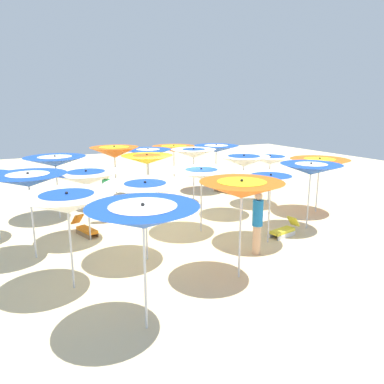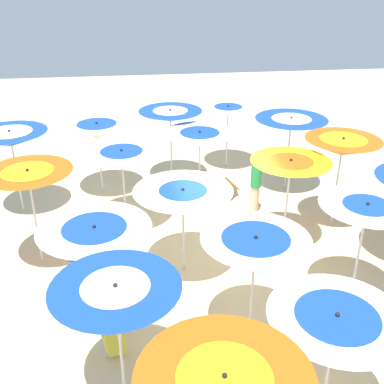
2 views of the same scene
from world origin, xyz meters
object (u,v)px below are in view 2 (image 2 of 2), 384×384
(beach_umbrella_3, at_px, (291,124))
(beachgoer_0, at_px, (74,255))
(lounger_2, at_px, (112,335))
(beach_umbrella_11, at_px, (255,247))
(lounger_0, at_px, (217,193))
(beach_umbrella_9, at_px, (170,116))
(beach_umbrella_4, at_px, (228,111))
(beachgoer_1, at_px, (256,183))
(beach_umbrella_7, at_px, (290,167))
(beach_umbrella_8, at_px, (200,139))
(beach_umbrella_16, at_px, (116,296))
(beach_umbrella_12, at_px, (183,196))
(beach_umbrella_17, at_px, (95,235))
(beach_umbrella_14, at_px, (97,130))
(beach_umbrella_13, at_px, (122,158))
(beach_umbrella_18, at_px, (29,179))
(beach_umbrella_19, at_px, (11,139))
(beach_umbrella_6, at_px, (366,213))
(beach_umbrella_2, at_px, (342,147))
(beach_umbrella_10, at_px, (336,325))

(beach_umbrella_3, relative_size, beachgoer_0, 1.31)
(lounger_2, bearing_deg, beach_umbrella_3, -53.24)
(beach_umbrella_11, relative_size, lounger_0, 1.80)
(beach_umbrella_9, height_order, lounger_0, beach_umbrella_9)
(beach_umbrella_4, xyz_separation_m, beachgoer_1, (-0.16, 3.54, -1.07))
(beach_umbrella_7, distance_m, beachgoer_1, 2.11)
(beach_umbrella_3, distance_m, beachgoer_0, 7.82)
(beach_umbrella_8, distance_m, beachgoer_1, 2.07)
(beach_umbrella_16, bearing_deg, beach_umbrella_12, -112.15)
(beach_umbrella_11, distance_m, beachgoer_1, 5.30)
(beachgoer_1, bearing_deg, beach_umbrella_17, -71.32)
(lounger_2, bearing_deg, beach_umbrella_14, -8.54)
(beach_umbrella_9, relative_size, beach_umbrella_13, 1.10)
(lounger_2, bearing_deg, beach_umbrella_17, 1.57)
(beach_umbrella_8, bearing_deg, beach_umbrella_4, -117.44)
(beach_umbrella_9, distance_m, lounger_2, 7.91)
(beach_umbrella_14, distance_m, beach_umbrella_16, 8.03)
(beach_umbrella_8, relative_size, beach_umbrella_14, 0.98)
(beach_umbrella_16, height_order, beach_umbrella_18, beach_umbrella_18)
(beach_umbrella_12, height_order, beach_umbrella_19, beach_umbrella_19)
(beach_umbrella_4, relative_size, beach_umbrella_12, 1.01)
(beach_umbrella_6, bearing_deg, beach_umbrella_19, -32.69)
(beach_umbrella_2, xyz_separation_m, beach_umbrella_8, (3.52, -1.85, -0.29))
(beach_umbrella_2, relative_size, beach_umbrella_13, 1.15)
(beach_umbrella_14, xyz_separation_m, beach_umbrella_18, (1.31, 3.78, 0.19))
(beach_umbrella_19, relative_size, lounger_0, 1.91)
(beach_umbrella_2, xyz_separation_m, lounger_0, (2.94, -1.89, -2.11))
(beach_umbrella_7, relative_size, beach_umbrella_9, 0.97)
(beach_umbrella_18, xyz_separation_m, lounger_2, (-1.80, 3.00, -2.06))
(beach_umbrella_6, xyz_separation_m, beachgoer_0, (5.97, -1.03, -1.19))
(beach_umbrella_6, relative_size, beachgoer_0, 1.31)
(beach_umbrella_3, bearing_deg, beach_umbrella_4, -52.41)
(beach_umbrella_3, xyz_separation_m, beach_umbrella_18, (7.21, 3.32, 0.08))
(beach_umbrella_18, height_order, beachgoer_0, beach_umbrella_18)
(beachgoer_1, bearing_deg, beach_umbrella_7, -12.31)
(beach_umbrella_11, bearing_deg, beach_umbrella_8, -88.31)
(beach_umbrella_10, xyz_separation_m, beachgoer_1, (-0.56, -6.88, -0.95))
(beach_umbrella_13, height_order, beach_umbrella_17, beach_umbrella_13)
(beach_umbrella_3, xyz_separation_m, beach_umbrella_8, (2.90, 0.55, -0.15))
(beachgoer_1, bearing_deg, beach_umbrella_16, -56.60)
(beach_umbrella_17, bearing_deg, beachgoer_1, -136.71)
(beach_umbrella_2, relative_size, beach_umbrella_8, 1.13)
(beach_umbrella_17, bearing_deg, beach_umbrella_19, -62.58)
(lounger_2, bearing_deg, beach_umbrella_4, -37.39)
(beach_umbrella_12, xyz_separation_m, beachgoer_0, (2.44, 0.51, -1.02))
(beach_umbrella_17, distance_m, lounger_2, 1.97)
(beachgoer_1, bearing_deg, beach_umbrella_8, -147.30)
(beach_umbrella_10, bearing_deg, beach_umbrella_8, -83.19)
(beach_umbrella_2, distance_m, beach_umbrella_11, 5.30)
(beach_umbrella_7, bearing_deg, beach_umbrella_16, 46.33)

